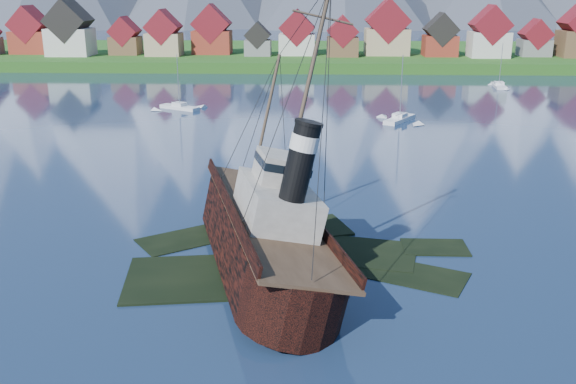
{
  "coord_description": "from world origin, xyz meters",
  "views": [
    {
      "loc": [
        3.52,
        -50.98,
        23.25
      ],
      "look_at": [
        1.2,
        6.0,
        5.0
      ],
      "focal_mm": 40.0,
      "sensor_mm": 36.0,
      "label": 1
    }
  ],
  "objects_px": {
    "sailboat_e": "(499,86)",
    "tugboat_wreck": "(259,226)",
    "sailboat_c": "(180,108)",
    "sailboat_d": "(400,120)"
  },
  "relations": [
    {
      "from": "tugboat_wreck",
      "to": "sailboat_d",
      "type": "xyz_separation_m",
      "value": [
        20.29,
        63.0,
        -2.93
      ]
    },
    {
      "from": "sailboat_d",
      "to": "sailboat_e",
      "type": "distance_m",
      "value": 52.15
    },
    {
      "from": "tugboat_wreck",
      "to": "sailboat_c",
      "type": "xyz_separation_m",
      "value": [
        -22.15,
        73.47,
        -2.96
      ]
    },
    {
      "from": "sailboat_d",
      "to": "sailboat_c",
      "type": "bearing_deg",
      "value": -162.15
    },
    {
      "from": "sailboat_d",
      "to": "sailboat_e",
      "type": "bearing_deg",
      "value": 87.37
    },
    {
      "from": "sailboat_e",
      "to": "sailboat_d",
      "type": "bearing_deg",
      "value": -118.86
    },
    {
      "from": "tugboat_wreck",
      "to": "sailboat_d",
      "type": "distance_m",
      "value": 66.25
    },
    {
      "from": "sailboat_c",
      "to": "tugboat_wreck",
      "type": "bearing_deg",
      "value": -133.13
    },
    {
      "from": "sailboat_d",
      "to": "tugboat_wreck",
      "type": "bearing_deg",
      "value": -76.15
    },
    {
      "from": "sailboat_e",
      "to": "tugboat_wreck",
      "type": "bearing_deg",
      "value": -109.63
    }
  ]
}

